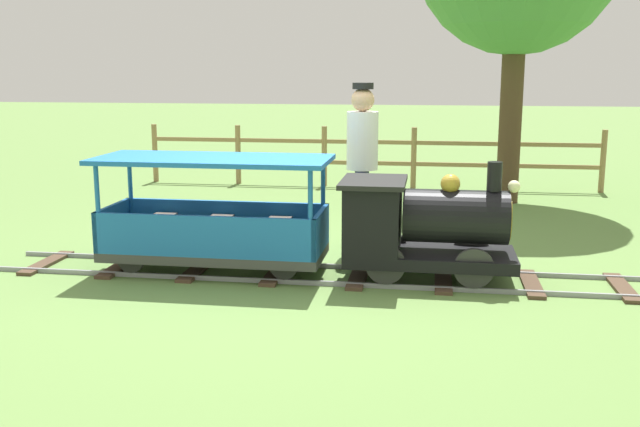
{
  "coord_description": "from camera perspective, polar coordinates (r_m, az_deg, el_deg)",
  "views": [
    {
      "loc": [
        5.95,
        1.25,
        1.75
      ],
      "look_at": [
        0.0,
        0.32,
        0.55
      ],
      "focal_mm": 40.93,
      "sensor_mm": 36.0,
      "label": 1
    }
  ],
  "objects": [
    {
      "name": "ground_plane",
      "position": [
        6.33,
        -2.92,
        -4.8
      ],
      "size": [
        60.0,
        60.0,
        0.0
      ],
      "primitive_type": "plane",
      "color": "#608442"
    },
    {
      "name": "track",
      "position": [
        6.27,
        -0.23,
        -4.78
      ],
      "size": [
        0.77,
        5.7,
        0.04
      ],
      "color": "gray",
      "rests_on": "ground_plane"
    },
    {
      "name": "locomotive",
      "position": [
        6.09,
        7.7,
        -0.87
      ],
      "size": [
        0.73,
        1.45,
        0.98
      ],
      "color": "black",
      "rests_on": "ground_plane"
    },
    {
      "name": "passenger_car",
      "position": [
        6.37,
        -8.25,
        -0.86
      ],
      "size": [
        0.83,
        2.0,
        0.97
      ],
      "color": "#3F3F3F",
      "rests_on": "ground_plane"
    },
    {
      "name": "conductor_person",
      "position": [
        7.0,
        3.32,
        4.73
      ],
      "size": [
        0.3,
        0.3,
        1.62
      ],
      "color": "#282D47",
      "rests_on": "ground_plane"
    },
    {
      "name": "fence_section",
      "position": [
        10.94,
        3.82,
        4.6
      ],
      "size": [
        0.08,
        6.78,
        0.9
      ],
      "color": "#93754C",
      "rests_on": "ground_plane"
    }
  ]
}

